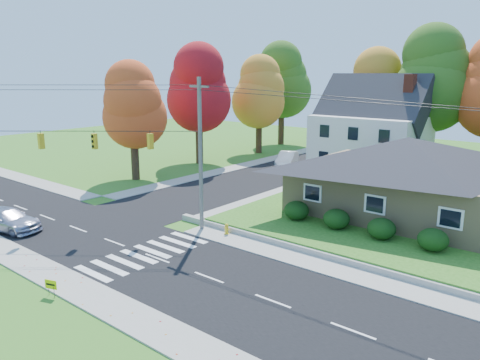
# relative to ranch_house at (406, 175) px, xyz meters

# --- Properties ---
(ground) EXTENTS (120.00, 120.00, 0.00)m
(ground) POSITION_rel_ranch_house_xyz_m (-8.00, -16.00, -3.27)
(ground) COLOR #3D7923
(road_main) EXTENTS (90.00, 8.00, 0.02)m
(road_main) POSITION_rel_ranch_house_xyz_m (-8.00, -16.00, -3.26)
(road_main) COLOR black
(road_main) RESTS_ON ground
(road_cross) EXTENTS (8.00, 44.00, 0.02)m
(road_cross) POSITION_rel_ranch_house_xyz_m (-16.00, 10.00, -3.25)
(road_cross) COLOR black
(road_cross) RESTS_ON ground
(sidewalk_north) EXTENTS (90.00, 2.00, 0.08)m
(sidewalk_north) POSITION_rel_ranch_house_xyz_m (-8.00, -11.00, -3.23)
(sidewalk_north) COLOR #9C9A90
(sidewalk_north) RESTS_ON ground
(sidewalk_south) EXTENTS (90.00, 2.00, 0.08)m
(sidewalk_south) POSITION_rel_ranch_house_xyz_m (-8.00, -21.00, -3.23)
(sidewalk_south) COLOR #9C9A90
(sidewalk_south) RESTS_ON ground
(ranch_house) EXTENTS (14.60, 10.60, 5.40)m
(ranch_house) POSITION_rel_ranch_house_xyz_m (0.00, 0.00, 0.00)
(ranch_house) COLOR tan
(ranch_house) RESTS_ON lawn
(colonial_house) EXTENTS (10.40, 8.40, 9.60)m
(colonial_house) POSITION_rel_ranch_house_xyz_m (-7.96, 12.00, 1.32)
(colonial_house) COLOR silver
(colonial_house) RESTS_ON lawn
(hedge_row) EXTENTS (10.70, 1.70, 1.27)m
(hedge_row) POSITION_rel_ranch_house_xyz_m (-0.50, -6.20, -2.13)
(hedge_row) COLOR #163A10
(hedge_row) RESTS_ON lawn
(traffic_infrastructure) EXTENTS (38.10, 10.66, 10.00)m
(traffic_infrastructure) POSITION_rel_ranch_house_xyz_m (-8.15, -14.65, 1.88)
(traffic_infrastructure) COLOR #666059
(traffic_infrastructure) RESTS_ON ground
(tree_lot_0) EXTENTS (6.72, 6.72, 12.51)m
(tree_lot_0) POSITION_rel_ranch_house_xyz_m (-10.00, 18.00, 5.04)
(tree_lot_0) COLOR #3F2A19
(tree_lot_0) RESTS_ON lawn
(tree_lot_1) EXTENTS (7.84, 7.84, 14.60)m
(tree_lot_1) POSITION_rel_ranch_house_xyz_m (-4.00, 17.00, 6.35)
(tree_lot_1) COLOR #3F2A19
(tree_lot_1) RESTS_ON lawn
(tree_west_0) EXTENTS (6.16, 6.16, 11.47)m
(tree_west_0) POSITION_rel_ranch_house_xyz_m (-25.00, -4.00, 3.89)
(tree_west_0) COLOR #3F2A19
(tree_west_0) RESTS_ON ground
(tree_west_1) EXTENTS (7.28, 7.28, 13.56)m
(tree_west_1) POSITION_rel_ranch_house_xyz_m (-26.00, 6.00, 5.20)
(tree_west_1) COLOR #3F2A19
(tree_west_1) RESTS_ON ground
(tree_west_2) EXTENTS (6.72, 6.72, 12.51)m
(tree_west_2) POSITION_rel_ranch_house_xyz_m (-25.00, 16.00, 4.54)
(tree_west_2) COLOR #3F2A19
(tree_west_2) RESTS_ON ground
(tree_west_3) EXTENTS (7.84, 7.84, 14.60)m
(tree_west_3) POSITION_rel_ranch_house_xyz_m (-27.00, 24.00, 5.85)
(tree_west_3) COLOR #3F2A19
(tree_west_3) RESTS_ON ground
(silver_sedan) EXTENTS (5.34, 3.23, 1.45)m
(silver_sedan) POSITION_rel_ranch_house_xyz_m (-19.42, -19.07, -2.52)
(silver_sedan) COLOR #AAAABF
(silver_sedan) RESTS_ON road_main
(white_car) EXTENTS (3.45, 5.27, 1.64)m
(white_car) POSITION_rel_ranch_house_xyz_m (-17.01, 10.66, -2.42)
(white_car) COLOR silver
(white_car) RESTS_ON road_cross
(fire_hydrant) EXTENTS (0.44, 0.34, 0.77)m
(fire_hydrant) POSITION_rel_ranch_house_xyz_m (-7.52, -10.55, -2.90)
(fire_hydrant) COLOR gold
(fire_hydrant) RESTS_ON ground
(yard_sign) EXTENTS (0.64, 0.24, 0.83)m
(yard_sign) POSITION_rel_ranch_house_xyz_m (-8.31, -22.18, -2.67)
(yard_sign) COLOR black
(yard_sign) RESTS_ON ground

